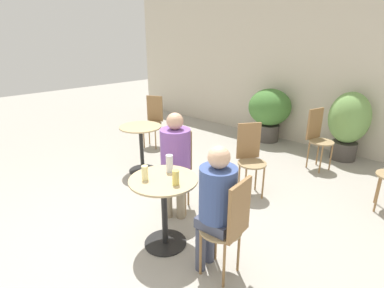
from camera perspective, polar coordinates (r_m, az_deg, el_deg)
ground_plane at (r=3.28m, az=-10.35°, el=-18.68°), size 20.00×20.00×0.00m
storefront_wall at (r=6.08m, az=23.32°, el=13.31°), size 10.00×0.06×3.00m
cafe_table_near at (r=2.99m, az=-5.35°, el=-10.37°), size 0.67×0.67×0.74m
cafe_table_far at (r=4.69m, az=-9.66°, el=0.66°), size 0.64×0.64×0.74m
bistro_chair_0 at (r=2.58m, az=7.33°, el=-14.50°), size 0.38×0.37×0.96m
bistro_chair_1 at (r=3.63m, az=-2.70°, el=-3.76°), size 0.42×0.43×0.96m
bistro_chair_2 at (r=5.81m, az=-7.35°, el=5.18°), size 0.41×0.42×0.96m
bistro_chair_3 at (r=4.03m, az=11.00°, el=-1.67°), size 0.43×0.42×0.96m
bistro_chair_5 at (r=5.15m, az=22.79°, el=1.85°), size 0.41×0.39×0.96m
seated_person_0 at (r=2.56m, az=4.62°, el=-10.58°), size 0.33×0.32×1.21m
seated_person_1 at (r=3.43m, az=-3.19°, el=-2.26°), size 0.43×0.44×1.24m
beer_glass_0 at (r=2.75m, az=-3.13°, el=-6.41°), size 0.06×0.06×0.14m
beer_glass_1 at (r=3.00m, az=-4.32°, el=-3.72°), size 0.07×0.07×0.18m
beer_glass_2 at (r=2.86m, az=-8.96°, el=-5.45°), size 0.06×0.06×0.14m
potted_plant_0 at (r=6.22m, az=14.52°, el=6.24°), size 0.83×0.83×1.06m
potted_plant_1 at (r=5.70m, az=27.66°, el=3.74°), size 0.66×0.66×1.18m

